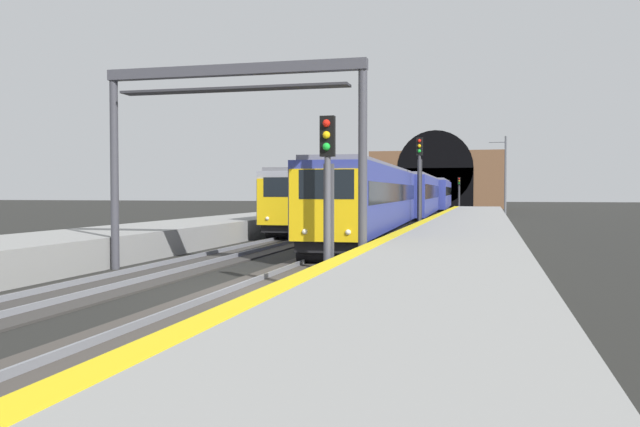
{
  "coord_description": "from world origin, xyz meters",
  "views": [
    {
      "loc": [
        -17.08,
        -5.88,
        2.71
      ],
      "look_at": [
        10.42,
        1.09,
        1.77
      ],
      "focal_mm": 37.83,
      "sensor_mm": 36.0,
      "label": 1
    }
  ],
  "objects_px": {
    "overhead_signal_gantry": "(232,115)",
    "catenary_mast_near": "(505,176)",
    "train_main_approaching": "(415,196)",
    "train_adjacent_platform": "(356,197)",
    "railway_signal_near": "(328,186)",
    "railway_signal_mid": "(419,177)",
    "railway_signal_far": "(459,190)"
  },
  "relations": [
    {
      "from": "railway_signal_near",
      "to": "overhead_signal_gantry",
      "type": "distance_m",
      "value": 6.09
    },
    {
      "from": "railway_signal_near",
      "to": "overhead_signal_gantry",
      "type": "height_order",
      "value": "overhead_signal_gantry"
    },
    {
      "from": "railway_signal_mid",
      "to": "catenary_mast_near",
      "type": "xyz_separation_m",
      "value": [
        29.19,
        -5.54,
        0.65
      ]
    },
    {
      "from": "train_main_approaching",
      "to": "catenary_mast_near",
      "type": "bearing_deg",
      "value": 152.24
    },
    {
      "from": "railway_signal_near",
      "to": "train_adjacent_platform",
      "type": "bearing_deg",
      "value": -170.02
    },
    {
      "from": "catenary_mast_near",
      "to": "train_adjacent_platform",
      "type": "bearing_deg",
      "value": 142.42
    },
    {
      "from": "railway_signal_mid",
      "to": "train_adjacent_platform",
      "type": "bearing_deg",
      "value": -154.39
    },
    {
      "from": "railway_signal_near",
      "to": "railway_signal_far",
      "type": "distance_m",
      "value": 75.86
    },
    {
      "from": "railway_signal_near",
      "to": "railway_signal_mid",
      "type": "bearing_deg",
      "value": -180.0
    },
    {
      "from": "train_adjacent_platform",
      "to": "railway_signal_mid",
      "type": "xyz_separation_m",
      "value": [
        -13.55,
        -6.5,
        1.26
      ]
    },
    {
      "from": "overhead_signal_gantry",
      "to": "railway_signal_near",
      "type": "bearing_deg",
      "value": -132.53
    },
    {
      "from": "railway_signal_far",
      "to": "train_main_approaching",
      "type": "bearing_deg",
      "value": -2.65
    },
    {
      "from": "railway_signal_mid",
      "to": "railway_signal_near",
      "type": "bearing_deg",
      "value": 0.0
    },
    {
      "from": "train_adjacent_platform",
      "to": "railway_signal_far",
      "type": "relative_size",
      "value": 8.8
    },
    {
      "from": "railway_signal_near",
      "to": "railway_signal_far",
      "type": "xyz_separation_m",
      "value": [
        75.86,
        0.0,
        -0.04
      ]
    },
    {
      "from": "train_main_approaching",
      "to": "train_adjacent_platform",
      "type": "bearing_deg",
      "value": -83.59
    },
    {
      "from": "train_adjacent_platform",
      "to": "railway_signal_near",
      "type": "bearing_deg",
      "value": 10.23
    },
    {
      "from": "railway_signal_mid",
      "to": "railway_signal_far",
      "type": "relative_size",
      "value": 1.29
    },
    {
      "from": "train_main_approaching",
      "to": "railway_signal_near",
      "type": "height_order",
      "value": "railway_signal_near"
    },
    {
      "from": "railway_signal_far",
      "to": "overhead_signal_gantry",
      "type": "bearing_deg",
      "value": -3.28
    },
    {
      "from": "railway_signal_near",
      "to": "railway_signal_mid",
      "type": "height_order",
      "value": "railway_signal_mid"
    },
    {
      "from": "train_adjacent_platform",
      "to": "railway_signal_near",
      "type": "xyz_separation_m",
      "value": [
        -36.91,
        -6.5,
        0.57
      ]
    },
    {
      "from": "train_adjacent_platform",
      "to": "railway_signal_near",
      "type": "distance_m",
      "value": 37.48
    },
    {
      "from": "train_adjacent_platform",
      "to": "catenary_mast_near",
      "type": "xyz_separation_m",
      "value": [
        15.64,
        -12.03,
        1.91
      ]
    },
    {
      "from": "train_adjacent_platform",
      "to": "railway_signal_far",
      "type": "bearing_deg",
      "value": 170.78
    },
    {
      "from": "train_adjacent_platform",
      "to": "overhead_signal_gantry",
      "type": "height_order",
      "value": "overhead_signal_gantry"
    },
    {
      "from": "railway_signal_mid",
      "to": "railway_signal_far",
      "type": "bearing_deg",
      "value": -180.0
    },
    {
      "from": "train_adjacent_platform",
      "to": "overhead_signal_gantry",
      "type": "distance_m",
      "value": 33.33
    },
    {
      "from": "railway_signal_near",
      "to": "railway_signal_far",
      "type": "bearing_deg",
      "value": -180.0
    },
    {
      "from": "train_main_approaching",
      "to": "catenary_mast_near",
      "type": "distance_m",
      "value": 16.76
    },
    {
      "from": "train_main_approaching",
      "to": "railway_signal_far",
      "type": "height_order",
      "value": "railway_signal_far"
    },
    {
      "from": "overhead_signal_gantry",
      "to": "catenary_mast_near",
      "type": "distance_m",
      "value": 49.72
    }
  ]
}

